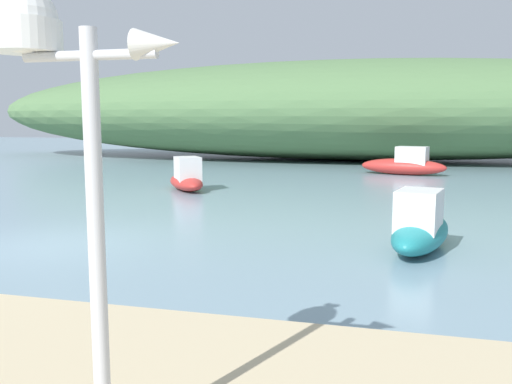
# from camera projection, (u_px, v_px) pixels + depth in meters

# --- Properties ---
(ground_plane) EXTENTS (120.00, 120.00, 0.00)m
(ground_plane) POSITION_uv_depth(u_px,v_px,m) (53.00, 245.00, 11.39)
(ground_plane) COLOR #7A99A8
(distant_hill) EXTENTS (51.45, 14.70, 6.48)m
(distant_hill) POSITION_uv_depth(u_px,v_px,m) (347.00, 110.00, 35.66)
(distant_hill) COLOR #517547
(distant_hill) RESTS_ON ground
(mast_structure) EXTENTS (1.40, 0.51, 3.36)m
(mast_structure) POSITION_uv_depth(u_px,v_px,m) (47.00, 73.00, 3.71)
(mast_structure) COLOR silver
(mast_structure) RESTS_ON beach_sand
(motorboat_centre_water) EXTENTS (4.24, 2.14, 1.36)m
(motorboat_centre_water) POSITION_uv_depth(u_px,v_px,m) (405.00, 164.00, 25.92)
(motorboat_centre_water) COLOR #B72D28
(motorboat_centre_water) RESTS_ON ground
(motorboat_east_reach) EXTENTS (2.57, 3.06, 1.28)m
(motorboat_east_reach) POSITION_uv_depth(u_px,v_px,m) (187.00, 178.00, 20.21)
(motorboat_east_reach) COLOR #B72D28
(motorboat_east_reach) RESTS_ON ground
(motorboat_inner_mooring) EXTENTS (1.64, 3.20, 1.27)m
(motorboat_inner_mooring) POSITION_uv_depth(u_px,v_px,m) (420.00, 228.00, 10.90)
(motorboat_inner_mooring) COLOR teal
(motorboat_inner_mooring) RESTS_ON ground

